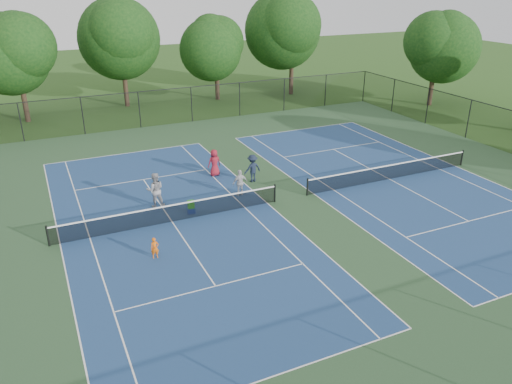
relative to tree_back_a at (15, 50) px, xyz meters
name	(u,v)px	position (x,y,z in m)	size (l,w,h in m)	color
ground	(291,199)	(13.00, -24.00, -6.04)	(140.00, 140.00, 0.00)	#234716
court_pad	(291,199)	(13.00, -24.00, -6.03)	(36.00, 36.00, 0.01)	#29492A
tennis_court_left	(172,220)	(6.00, -24.00, -5.94)	(12.00, 23.83, 1.07)	navy
tennis_court_right	(390,178)	(20.00, -24.00, -5.94)	(12.00, 23.83, 1.07)	navy
perimeter_fence	(292,173)	(13.00, -24.00, -4.44)	(36.08, 36.08, 3.02)	black
tree_back_a	(15,50)	(0.00, 0.00, 0.00)	(6.80, 6.80, 9.15)	#2D2116
tree_back_b	(120,36)	(9.00, 2.00, 0.56)	(7.60, 7.60, 10.03)	#2D2116
tree_back_c	(216,44)	(18.00, 1.00, -0.56)	(6.00, 6.00, 8.40)	#2D2116
tree_back_d	(293,27)	(26.00, 0.00, 0.79)	(7.80, 7.80, 10.37)	#2D2116
tree_side_e	(437,44)	(36.00, -10.00, -0.23)	(6.60, 6.60, 8.87)	#2D2116
child_player	(155,248)	(4.33, -27.14, -5.54)	(0.37, 0.24, 1.00)	orange
instructor	(155,190)	(5.76, -21.77, -5.06)	(0.96, 0.74, 1.97)	#949396
bystander_a	(240,183)	(10.56, -22.32, -5.26)	(0.91, 0.38, 1.56)	silver
bystander_b	(252,168)	(12.07, -20.71, -5.17)	(1.12, 0.65, 1.74)	#161F31
bystander_c	(214,163)	(10.30, -18.79, -5.18)	(0.84, 0.55, 1.72)	maroon
ball_crate	(191,211)	(7.23, -23.42, -5.88)	(0.41, 0.27, 0.31)	navy
ball_hopper	(191,204)	(7.23, -23.42, -5.51)	(0.34, 0.26, 0.42)	green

